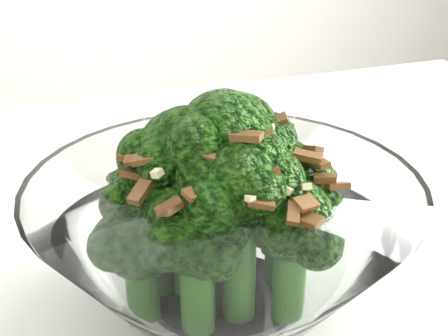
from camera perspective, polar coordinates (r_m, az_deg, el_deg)
name	(u,v)px	position (r m, az deg, el deg)	size (l,w,h in m)	color
broccoli_dish	(223,230)	(0.41, -0.11, -5.21)	(0.23, 0.23, 0.14)	white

